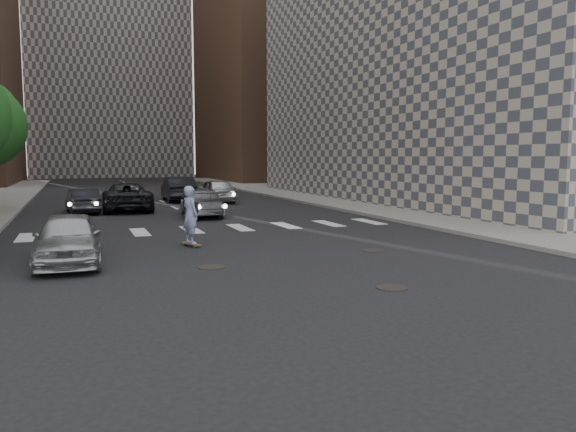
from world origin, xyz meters
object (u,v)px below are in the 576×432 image
Objects in this scene: silver_sedan at (68,239)px; traffic_car_e at (178,189)px; skateboarder at (190,215)px; traffic_car_b at (202,203)px; traffic_car_c at (127,197)px; traffic_car_d at (215,191)px; traffic_car_a at (82,201)px.

traffic_car_e is at bearing 74.55° from silver_sedan.
skateboarder is 0.43× the size of traffic_car_b.
traffic_car_c is 1.11× the size of traffic_car_e.
traffic_car_b is (2.33, 9.14, -0.36)m from skateboarder.
traffic_car_d is (4.92, 17.06, -0.27)m from skateboarder.
traffic_car_c is at bearing -45.97° from traffic_car_b.
traffic_car_b is 8.33m from traffic_car_d.
traffic_car_d reaches higher than silver_sedan.
silver_sedan is 20.77m from traffic_car_d.
skateboarder is 19.36m from traffic_car_e.
traffic_car_e is at bearing -86.52° from traffic_car_b.
traffic_car_d reaches higher than traffic_car_c.
silver_sedan is 0.84× the size of traffic_car_e.
skateboarder reaches higher than traffic_car_c.
skateboarder is 0.50× the size of traffic_car_a.
skateboarder reaches higher than silver_sedan.
traffic_car_d is (8.03, 4.29, 0.11)m from traffic_car_a.
silver_sedan is 0.93× the size of traffic_car_d.
traffic_car_e is (-2.01, 2.08, 0.05)m from traffic_car_d.
traffic_car_a is 0.85× the size of traffic_car_b.
silver_sedan is 0.76× the size of traffic_car_c.
traffic_car_d reaches higher than traffic_car_b.
silver_sedan is 1.05× the size of traffic_car_a.
traffic_car_c reaches higher than traffic_car_b.
traffic_car_b is at bearing 140.37° from traffic_car_a.
traffic_car_d is at bearing -157.78° from traffic_car_a.
traffic_car_e reaches higher than traffic_car_c.
traffic_car_e is (2.91, 19.14, -0.22)m from skateboarder.
traffic_car_a is 0.80× the size of traffic_car_e.
traffic_car_d is at bearing 135.48° from traffic_car_e.
traffic_car_b is at bearing 88.18° from traffic_car_e.
traffic_car_c is (2.26, 0.55, 0.11)m from traffic_car_a.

